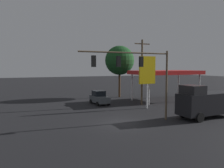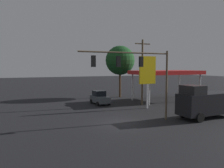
% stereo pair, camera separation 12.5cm
% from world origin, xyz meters
% --- Properties ---
extents(ground_plane, '(200.00, 200.00, 0.00)m').
position_xyz_m(ground_plane, '(0.00, 0.00, 0.00)').
color(ground_plane, black).
extents(traffic_signal_assembly, '(9.33, 0.43, 7.07)m').
position_xyz_m(traffic_signal_assembly, '(-1.41, 0.71, 5.33)').
color(traffic_signal_assembly, brown).
rests_on(traffic_signal_assembly, ground).
extents(utility_pole, '(2.40, 0.26, 9.29)m').
position_xyz_m(utility_pole, '(-7.29, -7.92, 4.93)').
color(utility_pole, brown).
rests_on(utility_pole, ground).
extents(gas_station_canopy, '(10.80, 6.15, 4.86)m').
position_xyz_m(gas_station_canopy, '(-12.94, -9.88, 4.50)').
color(gas_station_canopy, red).
rests_on(gas_station_canopy, ground).
extents(price_sign, '(2.37, 0.27, 6.82)m').
position_xyz_m(price_sign, '(-6.52, -5.38, 4.78)').
color(price_sign, silver).
rests_on(price_sign, ground).
extents(delivery_truck, '(6.89, 2.78, 3.58)m').
position_xyz_m(delivery_truck, '(-9.28, 1.72, 1.69)').
color(delivery_truck, black).
rests_on(delivery_truck, ground).
extents(hatchback_crossing, '(2.15, 3.90, 1.97)m').
position_xyz_m(hatchback_crossing, '(-1.91, -10.90, 0.95)').
color(hatchback_crossing, '#474C51').
rests_on(hatchback_crossing, ground).
extents(street_tree, '(5.20, 5.20, 9.21)m').
position_xyz_m(street_tree, '(-7.88, -16.46, 6.59)').
color(street_tree, '#4C331E').
rests_on(street_tree, ground).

